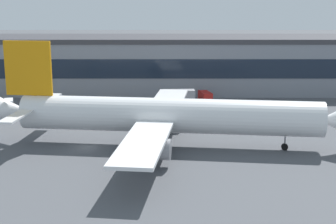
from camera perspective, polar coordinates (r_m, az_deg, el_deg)
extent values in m
plane|color=#4C4F54|center=(85.40, -9.47, -3.99)|extent=(600.00, 600.00, 0.00)
cube|color=gray|center=(134.43, -6.08, 5.21)|extent=(158.60, 19.81, 13.23)
cube|color=#38383D|center=(133.65, -6.15, 8.27)|extent=(161.77, 20.21, 1.20)
cube|color=#192333|center=(124.53, -6.55, 4.88)|extent=(155.43, 0.16, 4.76)
cylinder|color=white|center=(83.59, 0.01, -0.39)|extent=(50.54, 11.67, 5.79)
cone|color=white|center=(84.90, 18.32, -0.85)|extent=(5.82, 6.07, 5.50)
cone|color=white|center=(90.71, -17.28, 0.08)|extent=(6.94, 5.92, 5.21)
cube|color=orange|center=(88.22, -15.80, 4.80)|extent=(8.10, 1.45, 9.26)
cube|color=white|center=(94.97, -13.84, 1.39)|extent=(3.61, 10.63, 0.30)
cube|color=white|center=(83.45, -16.83, -0.37)|extent=(3.61, 10.63, 0.30)
cube|color=white|center=(97.70, -0.20, 1.23)|extent=(8.62, 23.14, 0.50)
cube|color=white|center=(70.43, -2.94, -3.47)|extent=(8.62, 23.14, 0.50)
cylinder|color=#99999E|center=(94.74, 0.16, -0.38)|extent=(5.12, 3.72, 3.18)
cylinder|color=#99999E|center=(74.06, -1.72, -4.24)|extent=(5.12, 3.72, 3.18)
cylinder|color=black|center=(84.88, 12.94, -3.87)|extent=(1.15, 0.63, 1.10)
cylinder|color=slate|center=(84.47, 12.99, -2.90)|extent=(0.24, 0.24, 2.45)
cylinder|color=black|center=(87.62, -1.43, -3.00)|extent=(1.15, 0.63, 1.10)
cylinder|color=slate|center=(87.22, -1.43, -2.06)|extent=(0.24, 0.24, 2.45)
cylinder|color=black|center=(82.68, -1.93, -3.99)|extent=(1.15, 0.63, 1.10)
cylinder|color=slate|center=(82.25, -1.94, -2.99)|extent=(0.24, 0.24, 2.45)
cube|color=white|center=(119.61, -17.83, 1.00)|extent=(3.10, 4.76, 1.50)
cube|color=black|center=(118.36, -17.84, 1.02)|extent=(2.12, 1.98, 0.38)
cylinder|color=black|center=(118.24, -17.40, 0.52)|extent=(0.49, 0.76, 0.70)
cylinder|color=black|center=(118.27, -18.22, 0.47)|extent=(0.49, 0.76, 0.70)
cylinder|color=black|center=(121.25, -17.40, 0.82)|extent=(0.49, 0.76, 0.70)
cylinder|color=black|center=(121.28, -18.20, 0.77)|extent=(0.49, 0.76, 0.70)
cube|color=red|center=(119.71, 4.07, 1.78)|extent=(3.31, 5.56, 2.20)
cube|color=black|center=(118.29, 4.28, 1.86)|extent=(2.38, 2.23, 0.55)
cylinder|color=black|center=(118.53, 4.78, 1.11)|extent=(0.45, 0.75, 0.70)
cylinder|color=black|center=(117.94, 3.86, 1.07)|extent=(0.45, 0.75, 0.70)
cylinder|color=black|center=(121.92, 4.25, 1.45)|extent=(0.45, 0.75, 0.70)
cylinder|color=black|center=(121.35, 3.36, 1.41)|extent=(0.45, 0.75, 0.70)
cube|color=gray|center=(115.24, -11.49, 0.90)|extent=(5.43, 4.85, 1.40)
cube|color=black|center=(114.27, -11.03, 0.96)|extent=(2.73, 2.92, 0.35)
cylinder|color=black|center=(115.03, -10.47, 0.57)|extent=(0.75, 0.64, 0.70)
cylinder|color=black|center=(113.42, -11.29, 0.36)|extent=(0.75, 0.64, 0.70)
cylinder|color=black|center=(117.37, -11.65, 0.76)|extent=(0.75, 0.64, 0.70)
cylinder|color=black|center=(115.78, -12.47, 0.56)|extent=(0.75, 0.64, 0.70)
cube|color=gray|center=(113.32, 1.03, 1.58)|extent=(7.35, 3.04, 3.80)
cube|color=black|center=(113.35, 2.03, 1.97)|extent=(2.66, 2.54, 0.95)
cylinder|color=black|center=(115.08, 2.23, 0.78)|extent=(0.72, 0.34, 0.70)
cylinder|color=black|center=(112.81, 2.35, 0.53)|extent=(0.72, 0.34, 0.70)
cylinder|color=black|center=(114.68, -0.27, 0.75)|extent=(0.72, 0.34, 0.70)
cylinder|color=black|center=(112.40, -0.20, 0.50)|extent=(0.72, 0.34, 0.70)
cone|color=#F2590C|center=(76.68, -1.80, -5.52)|extent=(0.58, 0.58, 0.72)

